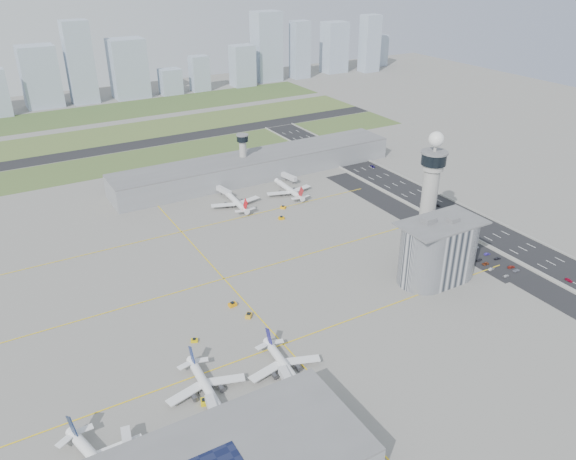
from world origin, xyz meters
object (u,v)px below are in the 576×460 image
secondary_tower (243,152)px  car_lot_2 (486,263)px  tug_4 (281,218)px  car_hw_2 (373,166)px  airplane_near_a (98,458)px  car_lot_10 (475,247)px  jet_bridge_near_2 (295,396)px  car_hw_0 (569,280)px  car_lot_1 (491,269)px  airplane_near_b (207,383)px  tug_1 (194,340)px  car_lot_9 (487,254)px  tug_2 (249,315)px  car_hw_1 (438,205)px  airplane_near_c (286,363)px  tug_3 (233,304)px  airplane_far_a (235,197)px  tug_0 (204,401)px  car_hw_4 (315,148)px  jet_bridge_far_1 (283,176)px  car_lot_11 (466,243)px  jet_bridge_near_1 (218,428)px  admin_building (438,251)px  airplane_far_b (289,186)px  car_lot_4 (465,253)px  control_tower (431,185)px  tug_5 (283,207)px  car_lot_0 (506,276)px  car_lot_5 (459,249)px  jet_bridge_far_0 (218,189)px  car_lot_8 (497,258)px  car_lot_7 (511,267)px  car_lot_3 (479,260)px

secondary_tower → car_lot_2: 184.84m
tug_4 → car_hw_2: tug_4 is taller
airplane_near_a → car_lot_10: airplane_near_a is taller
jet_bridge_near_2 → car_hw_0: jet_bridge_near_2 is taller
car_hw_0 → car_lot_1: bearing=132.0°
airplane_near_b → car_hw_0: 186.78m
tug_1 → car_lot_9: (164.21, -9.24, -0.22)m
tug_2 → car_hw_1: 165.59m
car_lot_10 → airplane_near_c: bearing=107.5°
tug_3 → secondary_tower: bearing=147.5°
secondary_tower → airplane_near_c: (-77.94, -195.68, -13.79)m
car_lot_1 → car_lot_9: bearing=-49.9°
airplane_far_a → secondary_tower: bearing=-29.2°
tug_0 → car_lot_2: size_ratio=0.81×
car_hw_2 → car_hw_4: size_ratio=1.19×
jet_bridge_far_1 → car_lot_10: (40.96, -142.33, -2.23)m
car_lot_11 → car_hw_4: 183.32m
car_lot_10 → jet_bridge_near_1: bearing=109.5°
jet_bridge_near_2 → tug_4: size_ratio=4.17×
secondary_tower → car_lot_11: secondary_tower is taller
admin_building → car_hw_4: size_ratio=10.87×
admin_building → airplane_far_b: admin_building is taller
car_lot_4 → car_hw_4: size_ratio=0.88×
control_tower → tug_3: (-118.44, -1.97, -33.99)m
tug_4 → car_lot_10: tug_4 is taller
tug_4 → car_lot_1: (63.41, -106.75, -0.34)m
tug_5 → car_lot_0: size_ratio=1.00×
airplane_far_b → car_lot_0: size_ratio=11.60×
car_lot_4 → airplane_near_b: bearing=92.9°
tug_2 → car_lot_5: bearing=-138.6°
airplane_near_a → airplane_far_b: bearing=119.1°
airplane_far_a → tug_1: airplane_far_a is taller
control_tower → tug_3: size_ratio=17.89×
jet_bridge_far_0 → jet_bridge_near_1: bearing=-33.8°
jet_bridge_far_0 → car_lot_1: jet_bridge_far_0 is taller
airplane_near_c → car_lot_0: airplane_near_c is taller
tug_0 → car_hw_2: bearing=56.7°
jet_bridge_far_1 → car_lot_8: (41.62, -157.11, -2.20)m
jet_bridge_near_1 → car_lot_7: (175.87, 26.14, -2.23)m
tug_1 → car_lot_3: size_ratio=0.68×
tug_3 → airplane_far_b: bearing=134.2°
airplane_far_b → airplane_near_b: bearing=142.8°
car_hw_2 → tug_4: bearing=-149.8°
tug_5 → car_lot_5: tug_5 is taller
tug_2 → car_lot_8: size_ratio=0.94×
airplane_near_b → jet_bridge_near_1: (-4.12, -19.77, -2.23)m
jet_bridge_far_1 → car_lot_3: (32.12, -153.22, -2.24)m
secondary_tower → car_lot_0: secondary_tower is taller
car_lot_5 → car_lot_0: bearing=178.2°
tug_5 → jet_bridge_near_2: bearing=-155.0°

